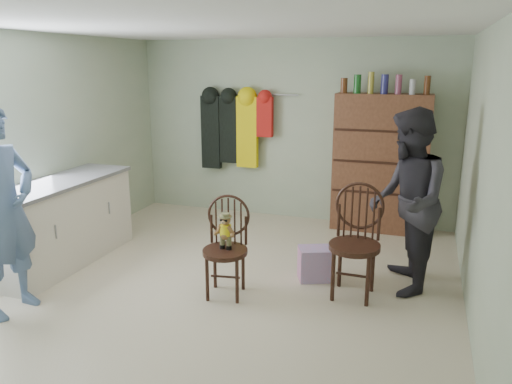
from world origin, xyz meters
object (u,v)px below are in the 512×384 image
(chair_far, at_px, (356,237))
(dresser, at_px, (380,163))
(counter, at_px, (62,222))
(chair_front, at_px, (226,240))

(chair_far, distance_m, dresser, 2.07)
(counter, bearing_deg, chair_far, 4.62)
(dresser, bearing_deg, chair_front, -115.99)
(chair_far, bearing_deg, dresser, 91.11)
(counter, height_order, chair_far, chair_far)
(chair_front, bearing_deg, counter, 167.02)
(counter, relative_size, chair_front, 1.94)
(chair_front, bearing_deg, dresser, 54.82)
(chair_far, bearing_deg, chair_front, -159.89)
(counter, height_order, chair_front, chair_front)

